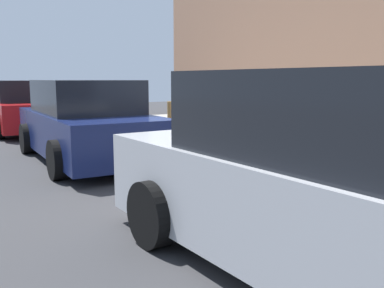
{
  "coord_description": "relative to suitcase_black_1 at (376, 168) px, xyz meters",
  "views": [
    {
      "loc": [
        -6.47,
        4.15,
        1.58
      ],
      "look_at": [
        -0.81,
        0.6,
        0.57
      ],
      "focal_mm": 40.37,
      "sensor_mm": 36.0,
      "label": 1
    }
  ],
  "objects": [
    {
      "name": "ground_plane",
      "position": [
        3.1,
        0.79,
        -0.43
      ],
      "size": [
        40.0,
        40.0,
        0.0
      ],
      "primitive_type": "plane",
      "color": "#333335"
    },
    {
      "name": "parked_car_silver_0",
      "position": [
        -1.26,
        2.27,
        0.33
      ],
      "size": [
        4.66,
        2.08,
        1.65
      ],
      "color": "#B2B5BA",
      "rests_on": "ground_plane"
    },
    {
      "name": "bollard_post",
      "position": [
        5.06,
        0.21,
        0.17
      ],
      "size": [
        0.16,
        0.16,
        0.94
      ],
      "primitive_type": "cylinder",
      "color": "brown",
      "rests_on": "sidewalk_curb"
    },
    {
      "name": "parked_car_navy_1",
      "position": [
        4.75,
        2.27,
        0.3
      ],
      "size": [
        4.54,
        2.11,
        1.55
      ],
      "color": "#141E4C",
      "rests_on": "ground_plane"
    },
    {
      "name": "suitcase_teal_5",
      "position": [
        1.89,
        0.02,
        -0.02
      ],
      "size": [
        0.38,
        0.22,
        0.74
      ],
      "color": "#0F606B",
      "rests_on": "sidewalk_curb"
    },
    {
      "name": "sidewalk_curb",
      "position": [
        3.1,
        -1.71,
        -0.36
      ],
      "size": [
        18.0,
        5.0,
        0.14
      ],
      "primitive_type": "cube",
      "color": "#9E9B93",
      "rests_on": "ground_plane"
    },
    {
      "name": "suitcase_black_8",
      "position": [
        3.2,
        0.08,
        0.06
      ],
      "size": [
        0.39,
        0.25,
        0.94
      ],
      "color": "black",
      "rests_on": "sidewalk_curb"
    },
    {
      "name": "suitcase_navy_7",
      "position": [
        2.76,
        0.0,
        -0.01
      ],
      "size": [
        0.37,
        0.28,
        0.88
      ],
      "color": "navy",
      "rests_on": "sidewalk_curb"
    },
    {
      "name": "fire_hydrant",
      "position": [
        4.46,
        0.06,
        0.11
      ],
      "size": [
        0.39,
        0.21,
        0.77
      ],
      "color": "red",
      "rests_on": "sidewalk_curb"
    },
    {
      "name": "parked_car_red_2",
      "position": [
        10.12,
        2.27,
        0.29
      ],
      "size": [
        4.36,
        2.23,
        1.53
      ],
      "color": "#AD1619",
      "rests_on": "ground_plane"
    },
    {
      "name": "suitcase_maroon_2",
      "position": [
        0.44,
        0.05,
        0.06
      ],
      "size": [
        0.39,
        0.21,
        0.92
      ],
      "color": "maroon",
      "rests_on": "sidewalk_curb"
    },
    {
      "name": "suitcase_black_1",
      "position": [
        0.0,
        0.0,
        0.0
      ],
      "size": [
        0.36,
        0.2,
        0.81
      ],
      "color": "black",
      "rests_on": "sidewalk_curb"
    },
    {
      "name": "suitcase_silver_4",
      "position": [
        1.42,
        0.1,
        0.06
      ],
      "size": [
        0.43,
        0.23,
        0.96
      ],
      "color": "#9EA0A8",
      "rests_on": "sidewalk_curb"
    },
    {
      "name": "suitcase_red_6",
      "position": [
        2.33,
        0.05,
        0.09
      ],
      "size": [
        0.37,
        0.23,
        0.98
      ],
      "color": "red",
      "rests_on": "sidewalk_curb"
    },
    {
      "name": "suitcase_maroon_9",
      "position": [
        3.64,
        0.06,
        0.07
      ],
      "size": [
        0.38,
        0.28,
        0.79
      ],
      "color": "maroon",
      "rests_on": "sidewalk_curb"
    },
    {
      "name": "suitcase_olive_3",
      "position": [
        0.92,
        -0.0,
        -0.02
      ],
      "size": [
        0.45,
        0.27,
        0.82
      ],
      "color": "#59601E",
      "rests_on": "sidewalk_curb"
    }
  ]
}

